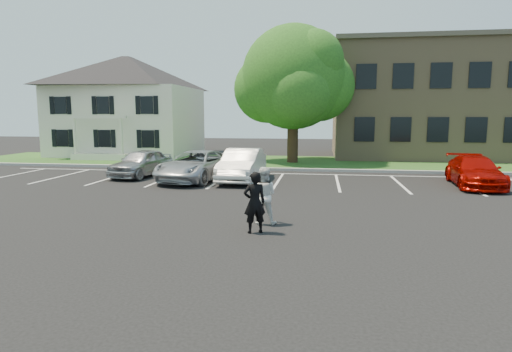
{
  "coord_description": "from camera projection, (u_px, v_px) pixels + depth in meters",
  "views": [
    {
      "loc": [
        1.98,
        -12.04,
        3.14
      ],
      "look_at": [
        0.0,
        1.0,
        1.25
      ],
      "focal_mm": 30.0,
      "sensor_mm": 36.0,
      "label": 1
    }
  ],
  "objects": [
    {
      "name": "car_red_compact",
      "position": [
        475.0,
        171.0,
        18.89
      ],
      "size": [
        2.22,
        4.69,
        1.32
      ],
      "primitive_type": "imported",
      "rotation": [
        0.0,
        0.0,
        -0.08
      ],
      "color": "#970600",
      "rests_on": "ground"
    },
    {
      "name": "grass_strip",
      "position": [
        290.0,
        162.0,
        28.18
      ],
      "size": [
        44.0,
        8.0,
        0.08
      ],
      "primitive_type": "cube",
      "color": "#264613",
      "rests_on": "ground"
    },
    {
      "name": "curb",
      "position": [
        285.0,
        169.0,
        24.26
      ],
      "size": [
        40.0,
        0.3,
        0.15
      ],
      "primitive_type": "cube",
      "color": "gray",
      "rests_on": "ground"
    },
    {
      "name": "office_building",
      "position": [
        487.0,
        101.0,
        31.38
      ],
      "size": [
        22.4,
        10.4,
        8.3
      ],
      "color": "#947B5A",
      "rests_on": "ground"
    },
    {
      "name": "house",
      "position": [
        128.0,
        106.0,
        33.46
      ],
      "size": [
        10.3,
        9.22,
        7.6
      ],
      "color": "beige",
      "rests_on": "ground"
    },
    {
      "name": "car_silver_west",
      "position": [
        141.0,
        163.0,
        21.92
      ],
      "size": [
        2.36,
        4.36,
        1.41
      ],
      "primitive_type": "imported",
      "rotation": [
        0.0,
        0.0,
        -0.18
      ],
      "color": "#A5A5AA",
      "rests_on": "ground"
    },
    {
      "name": "car_silver_minivan",
      "position": [
        196.0,
        166.0,
        20.54
      ],
      "size": [
        3.33,
        5.52,
        1.43
      ],
      "primitive_type": "imported",
      "rotation": [
        0.0,
        0.0,
        -0.2
      ],
      "color": "#A8ABB0",
      "rests_on": "ground"
    },
    {
      "name": "tree",
      "position": [
        295.0,
        80.0,
        27.29
      ],
      "size": [
        7.8,
        7.2,
        8.8
      ],
      "color": "black",
      "rests_on": "ground"
    },
    {
      "name": "car_white_sedan",
      "position": [
        242.0,
        165.0,
        20.41
      ],
      "size": [
        1.73,
        4.68,
        1.53
      ],
      "primitive_type": "imported",
      "rotation": [
        0.0,
        0.0,
        -0.02
      ],
      "color": "silver",
      "rests_on": "ground"
    },
    {
      "name": "stall_lines",
      "position": [
        308.0,
        179.0,
        21.07
      ],
      "size": [
        34.0,
        5.36,
        0.01
      ],
      "color": "silver",
      "rests_on": "ground"
    },
    {
      "name": "ground_plane",
      "position": [
        251.0,
        223.0,
        12.52
      ],
      "size": [
        90.0,
        90.0,
        0.0
      ],
      "primitive_type": "plane",
      "color": "black",
      "rests_on": "ground"
    },
    {
      "name": "man_white_shirt",
      "position": [
        263.0,
        196.0,
        12.31
      ],
      "size": [
        0.83,
        0.66,
        1.66
      ],
      "primitive_type": "imported",
      "rotation": [
        0.0,
        0.0,
        3.18
      ],
      "color": "silver",
      "rests_on": "ground"
    },
    {
      "name": "man_black_suit",
      "position": [
        255.0,
        202.0,
        11.37
      ],
      "size": [
        0.71,
        0.61,
        1.66
      ],
      "primitive_type": "imported",
      "rotation": [
        0.0,
        0.0,
        3.56
      ],
      "color": "black",
      "rests_on": "ground"
    }
  ]
}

